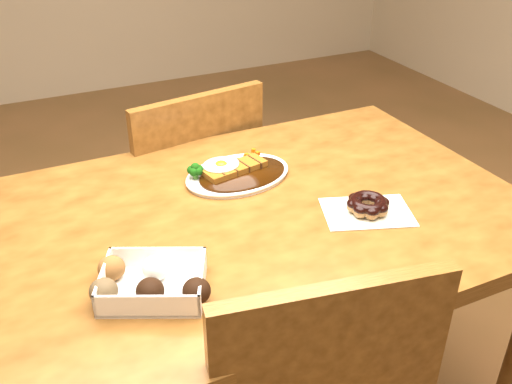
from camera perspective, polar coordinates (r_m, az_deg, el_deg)
name	(u,v)px	position (r m, az deg, el deg)	size (l,w,h in m)	color
table	(254,248)	(1.30, -0.25, -5.62)	(1.20, 0.80, 0.75)	#522F10
chair_far	(185,201)	(1.81, -7.13, -0.93)	(0.48, 0.48, 0.87)	#522F10
katsu_curry_plate	(236,172)	(1.37, -2.06, 1.96)	(0.28, 0.22, 0.05)	white
donut_box	(150,281)	(1.02, -10.56, -8.77)	(0.22, 0.20, 0.05)	white
pon_de_ring	(368,205)	(1.25, 11.12, -1.30)	(0.22, 0.19, 0.04)	silver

